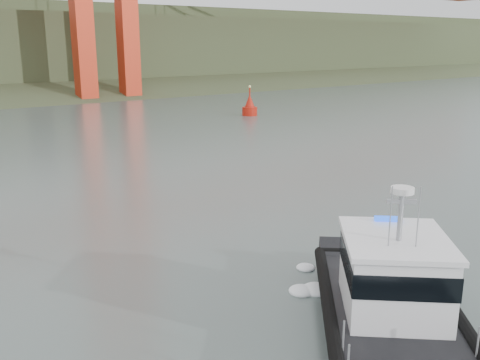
# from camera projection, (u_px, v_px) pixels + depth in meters

# --- Properties ---
(ground) EXTENTS (400.00, 400.00, 0.00)m
(ground) POSITION_uv_depth(u_px,v_px,m) (342.00, 287.00, 21.92)
(ground) COLOR #4D5B58
(ground) RESTS_ON ground
(patrol_boat) EXTENTS (10.70, 11.36, 5.57)m
(patrol_boat) POSITION_uv_depth(u_px,v_px,m) (394.00, 304.00, 17.53)
(patrol_boat) COLOR black
(patrol_boat) RESTS_ON ground
(nav_buoy) EXTENTS (2.05, 2.05, 4.28)m
(nav_buoy) POSITION_uv_depth(u_px,v_px,m) (250.00, 107.00, 72.58)
(nav_buoy) COLOR #AF190C
(nav_buoy) RESTS_ON ground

